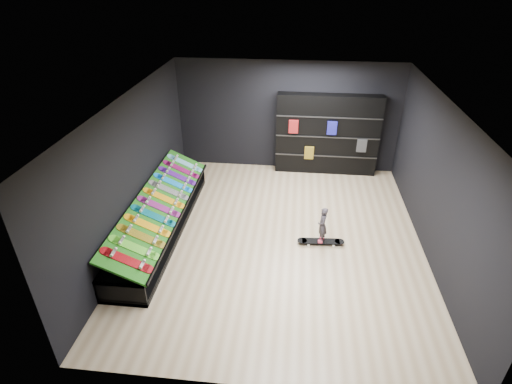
# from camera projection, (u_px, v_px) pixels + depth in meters

# --- Properties ---
(floor) EXTENTS (6.00, 7.00, 0.01)m
(floor) POSITION_uv_depth(u_px,v_px,m) (278.00, 238.00, 8.58)
(floor) COLOR tan
(floor) RESTS_ON ground
(ceiling) EXTENTS (6.00, 7.00, 0.01)m
(ceiling) POSITION_uv_depth(u_px,v_px,m) (283.00, 102.00, 7.08)
(ceiling) COLOR white
(ceiling) RESTS_ON ground
(wall_back) EXTENTS (6.00, 0.02, 3.00)m
(wall_back) POSITION_uv_depth(u_px,v_px,m) (287.00, 117.00, 10.84)
(wall_back) COLOR black
(wall_back) RESTS_ON ground
(wall_front) EXTENTS (6.00, 0.02, 3.00)m
(wall_front) POSITION_uv_depth(u_px,v_px,m) (264.00, 311.00, 4.81)
(wall_front) COLOR black
(wall_front) RESTS_ON ground
(wall_left) EXTENTS (0.02, 7.00, 3.00)m
(wall_left) POSITION_uv_depth(u_px,v_px,m) (133.00, 169.00, 8.11)
(wall_left) COLOR black
(wall_left) RESTS_ON ground
(wall_right) EXTENTS (0.02, 7.00, 3.00)m
(wall_right) POSITION_uv_depth(u_px,v_px,m) (438.00, 184.00, 7.55)
(wall_right) COLOR black
(wall_right) RESTS_ON ground
(display_rack) EXTENTS (0.90, 4.50, 0.50)m
(display_rack) POSITION_uv_depth(u_px,v_px,m) (162.00, 221.00, 8.69)
(display_rack) COLOR black
(display_rack) RESTS_ON ground
(turf_ramp) EXTENTS (0.92, 4.50, 0.46)m
(turf_ramp) POSITION_uv_depth(u_px,v_px,m) (161.00, 203.00, 8.45)
(turf_ramp) COLOR #15560D
(turf_ramp) RESTS_ON display_rack
(back_shelving) EXTENTS (2.75, 0.32, 2.20)m
(back_shelving) POSITION_uv_depth(u_px,v_px,m) (327.00, 135.00, 10.78)
(back_shelving) COLOR black
(back_shelving) RESTS_ON ground
(floor_skateboard) EXTENTS (0.99, 0.28, 0.09)m
(floor_skateboard) POSITION_uv_depth(u_px,v_px,m) (321.00, 242.00, 8.37)
(floor_skateboard) COLOR black
(floor_skateboard) RESTS_ON ground
(child) EXTENTS (0.14, 0.19, 0.48)m
(child) POSITION_uv_depth(u_px,v_px,m) (322.00, 231.00, 8.23)
(child) COLOR black
(child) RESTS_ON floor_skateboard
(display_board_0) EXTENTS (0.93, 0.22, 0.50)m
(display_board_0) POSITION_uv_depth(u_px,v_px,m) (127.00, 260.00, 6.80)
(display_board_0) COLOR red
(display_board_0) RESTS_ON turf_ramp
(display_board_1) EXTENTS (0.93, 0.22, 0.50)m
(display_board_1) POSITION_uv_depth(u_px,v_px,m) (135.00, 248.00, 7.10)
(display_board_1) COLOR green
(display_board_1) RESTS_ON turf_ramp
(display_board_2) EXTENTS (0.93, 0.22, 0.50)m
(display_board_2) POSITION_uv_depth(u_px,v_px,m) (141.00, 236.00, 7.40)
(display_board_2) COLOR yellow
(display_board_2) RESTS_ON turf_ramp
(display_board_3) EXTENTS (0.93, 0.22, 0.50)m
(display_board_3) POSITION_uv_depth(u_px,v_px,m) (148.00, 226.00, 7.70)
(display_board_3) COLOR yellow
(display_board_3) RESTS_ON turf_ramp
(display_board_4) EXTENTS (0.93, 0.22, 0.50)m
(display_board_4) POSITION_uv_depth(u_px,v_px,m) (154.00, 216.00, 7.99)
(display_board_4) COLOR #0C8C99
(display_board_4) RESTS_ON turf_ramp
(display_board_5) EXTENTS (0.93, 0.22, 0.50)m
(display_board_5) POSITION_uv_depth(u_px,v_px,m) (159.00, 207.00, 8.29)
(display_board_5) COLOR #2626BF
(display_board_5) RESTS_ON turf_ramp
(display_board_6) EXTENTS (0.93, 0.22, 0.50)m
(display_board_6) POSITION_uv_depth(u_px,v_px,m) (164.00, 198.00, 8.59)
(display_board_6) COLOR orange
(display_board_6) RESTS_ON turf_ramp
(display_board_7) EXTENTS (0.93, 0.22, 0.50)m
(display_board_7) POSITION_uv_depth(u_px,v_px,m) (169.00, 190.00, 8.89)
(display_board_7) COLOR black
(display_board_7) RESTS_ON turf_ramp
(display_board_8) EXTENTS (0.93, 0.22, 0.50)m
(display_board_8) POSITION_uv_depth(u_px,v_px,m) (173.00, 183.00, 9.18)
(display_board_8) COLOR blue
(display_board_8) RESTS_ON turf_ramp
(display_board_9) EXTENTS (0.93, 0.22, 0.50)m
(display_board_9) POSITION_uv_depth(u_px,v_px,m) (178.00, 176.00, 9.48)
(display_board_9) COLOR purple
(display_board_9) RESTS_ON turf_ramp
(display_board_10) EXTENTS (0.93, 0.22, 0.50)m
(display_board_10) POSITION_uv_depth(u_px,v_px,m) (181.00, 169.00, 9.78)
(display_board_10) COLOR #E5198C
(display_board_10) RESTS_ON turf_ramp
(display_board_11) EXTENTS (0.93, 0.22, 0.50)m
(display_board_11) POSITION_uv_depth(u_px,v_px,m) (185.00, 163.00, 10.08)
(display_board_11) COLOR #0CB2E5
(display_board_11) RESTS_ON turf_ramp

